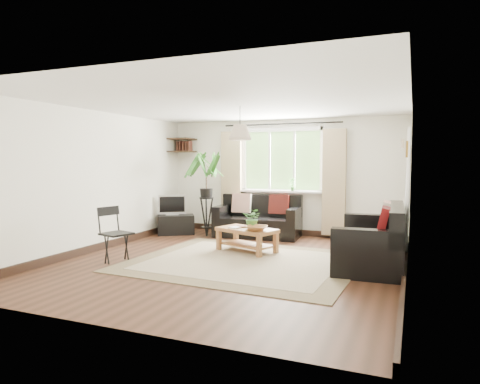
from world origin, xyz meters
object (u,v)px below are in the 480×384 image
at_px(sofa_back, 258,217).
at_px(palm_stand, 206,194).
at_px(folding_chair, 117,235).
at_px(tv_stand, 176,225).
at_px(coffee_table, 247,240).
at_px(sofa_right, 370,237).

xyz_separation_m(sofa_back, palm_stand, (-0.98, -0.36, 0.47)).
height_order(sofa_back, folding_chair, folding_chair).
distance_m(tv_stand, folding_chair, 2.54).
xyz_separation_m(coffee_table, palm_stand, (-1.31, 1.10, 0.66)).
relative_size(coffee_table, palm_stand, 0.57).
relative_size(palm_stand, folding_chair, 2.07).
relative_size(tv_stand, palm_stand, 0.43).
xyz_separation_m(sofa_right, coffee_table, (-2.02, 0.19, -0.23)).
bearing_deg(folding_chair, palm_stand, 9.80).
height_order(sofa_right, palm_stand, palm_stand).
height_order(coffee_table, palm_stand, palm_stand).
relative_size(tv_stand, folding_chair, 0.90).
bearing_deg(tv_stand, palm_stand, -31.15).
xyz_separation_m(sofa_back, sofa_right, (2.35, -1.66, 0.03)).
height_order(sofa_back, sofa_right, sofa_right).
bearing_deg(coffee_table, palm_stand, 139.98).
bearing_deg(tv_stand, folding_chair, -112.46).
xyz_separation_m(coffee_table, tv_stand, (-2.03, 1.09, -0.00)).
distance_m(sofa_right, tv_stand, 4.25).
bearing_deg(sofa_right, folding_chair, -73.72).
height_order(sofa_back, coffee_table, sofa_back).
distance_m(sofa_back, coffee_table, 1.51).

